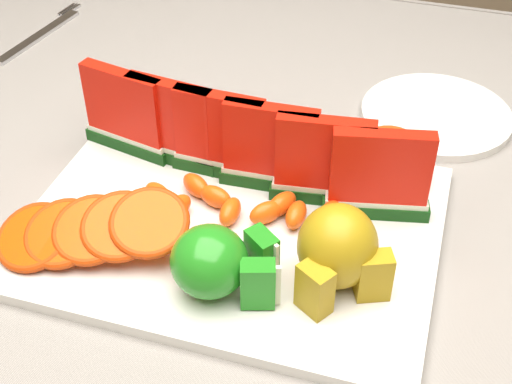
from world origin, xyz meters
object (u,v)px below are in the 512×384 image
at_px(apple_cluster, 218,263).
at_px(side_plate, 436,115).
at_px(fork, 42,33).
at_px(pear_cluster, 338,250).
at_px(platter, 233,226).

distance_m(apple_cluster, side_plate, 0.38).
height_order(apple_cluster, fork, apple_cluster).
relative_size(apple_cluster, pear_cluster, 1.05).
distance_m(side_plate, fork, 0.57).
distance_m(pear_cluster, side_plate, 0.32).
distance_m(apple_cluster, fork, 0.58).
bearing_deg(apple_cluster, fork, 135.62).
height_order(apple_cluster, side_plate, apple_cluster).
relative_size(platter, pear_cluster, 4.06).
height_order(platter, side_plate, platter).
relative_size(platter, side_plate, 1.89).
bearing_deg(apple_cluster, platter, 100.79).
xyz_separation_m(platter, fork, (-0.39, 0.31, -0.00)).
xyz_separation_m(platter, pear_cluster, (0.11, -0.05, 0.04)).
xyz_separation_m(apple_cluster, side_plate, (0.16, 0.35, -0.04)).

